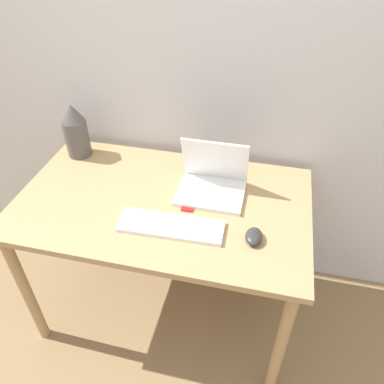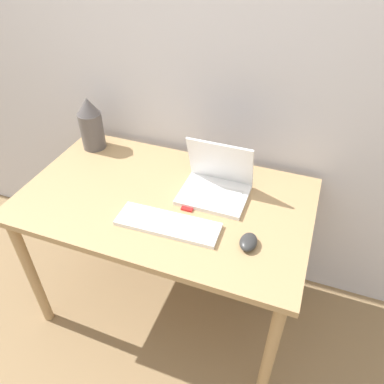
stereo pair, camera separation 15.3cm
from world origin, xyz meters
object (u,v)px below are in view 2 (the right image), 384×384
object	(u,v)px
laptop	(216,183)
keyboard	(168,224)
mouse	(248,242)
vase	(91,124)
mp3_player	(189,206)

from	to	relation	value
laptop	keyboard	xyz separation A→B (m)	(-0.12, -0.27, -0.04)
mouse	vase	bearing A→B (deg)	156.24
laptop	keyboard	world-z (taller)	laptop
laptop	vase	world-z (taller)	vase
laptop	mp3_player	distance (m)	0.16
mouse	vase	world-z (taller)	vase
keyboard	mp3_player	bearing A→B (deg)	75.07
keyboard	vase	size ratio (longest dim) A/B	1.55
mouse	vase	size ratio (longest dim) A/B	0.35
laptop	mp3_player	xyz separation A→B (m)	(-0.08, -0.13, -0.05)
keyboard	vase	bearing A→B (deg)	145.21
mouse	mp3_player	size ratio (longest dim) A/B	1.48
laptop	mouse	xyz separation A→B (m)	(0.21, -0.27, -0.03)
laptop	keyboard	distance (m)	0.30
mouse	keyboard	bearing A→B (deg)	-178.65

